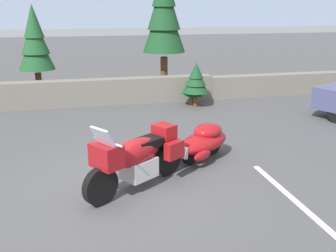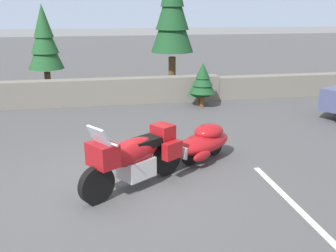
{
  "view_description": "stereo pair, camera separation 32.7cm",
  "coord_description": "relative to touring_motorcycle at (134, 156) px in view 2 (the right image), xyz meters",
  "views": [
    {
      "loc": [
        -0.57,
        -6.54,
        3.17
      ],
      "look_at": [
        1.15,
        0.82,
        0.85
      ],
      "focal_mm": 41.36,
      "sensor_mm": 36.0,
      "label": 1
    },
    {
      "loc": [
        -0.25,
        -6.6,
        3.17
      ],
      "look_at": [
        1.15,
        0.82,
        0.85
      ],
      "focal_mm": 41.36,
      "sensor_mm": 36.0,
      "label": 2
    }
  ],
  "objects": [
    {
      "name": "ground_plane",
      "position": [
        -0.35,
        0.13,
        -0.62
      ],
      "size": [
        80.0,
        80.0,
        0.0
      ],
      "primitive_type": "plane",
      "color": "#4C4C4F"
    },
    {
      "name": "stone_guard_wall",
      "position": [
        -0.48,
        6.61,
        -0.19
      ],
      "size": [
        24.0,
        0.53,
        0.92
      ],
      "color": "slate",
      "rests_on": "ground"
    },
    {
      "name": "touring_motorcycle",
      "position": [
        0.0,
        0.0,
        0.0
      ],
      "size": [
        1.99,
        1.52,
        1.33
      ],
      "color": "black",
      "rests_on": "ground"
    },
    {
      "name": "car_shaped_trailer",
      "position": [
        1.61,
        1.1,
        -0.21
      ],
      "size": [
        2.02,
        1.54,
        0.76
      ],
      "color": "black",
      "rests_on": "ground"
    },
    {
      "name": "pine_tree_tall",
      "position": [
        2.26,
        7.81,
        2.42
      ],
      "size": [
        1.56,
        1.56,
        4.86
      ],
      "color": "brown",
      "rests_on": "ground"
    },
    {
      "name": "pine_tree_secondary",
      "position": [
        -2.3,
        7.9,
        1.45
      ],
      "size": [
        1.24,
        1.24,
        3.3
      ],
      "color": "brown",
      "rests_on": "ground"
    },
    {
      "name": "pine_sapling_near",
      "position": [
        2.85,
        5.64,
        0.29
      ],
      "size": [
        0.86,
        0.86,
        1.45
      ],
      "color": "brown",
      "rests_on": "ground"
    },
    {
      "name": "pine_sapling_farther",
      "position": [
        2.77,
        5.82,
        0.06
      ],
      "size": [
        0.78,
        0.78,
        1.09
      ],
      "color": "brown",
      "rests_on": "ground"
    },
    {
      "name": "parking_stripe_marker",
      "position": [
        2.56,
        -1.37,
        -0.62
      ],
      "size": [
        0.12,
        3.6,
        0.01
      ],
      "primitive_type": "cube",
      "color": "silver",
      "rests_on": "ground"
    }
  ]
}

